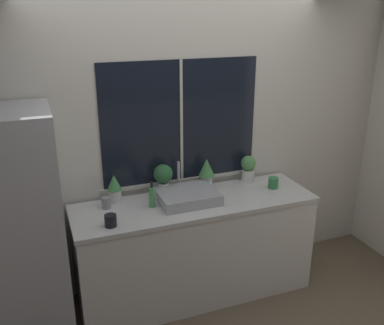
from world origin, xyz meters
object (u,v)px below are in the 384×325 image
Objects in this scene: sink at (187,196)px; potted_plant_center_right at (206,171)px; refrigerator at (11,232)px; mug_black at (111,221)px; mug_grey at (106,203)px; mug_green at (273,183)px; potted_plant_far_right at (248,168)px; soap_bottle at (152,197)px; potted_plant_far_left at (114,187)px; potted_plant_center_left at (163,176)px.

potted_plant_center_right is at bearing 38.03° from sink.
refrigerator is 0.72m from mug_black.
refrigerator reaches higher than mug_grey.
potted_plant_center_right is at bearing 23.67° from mug_black.
sink is 5.21× the size of mug_grey.
refrigerator reaches higher than mug_green.
sink is 0.72m from mug_black.
sink is 1.94× the size of potted_plant_far_right.
soap_bottle is 2.37× the size of mug_black.
potted_plant_far_left reaches higher than mug_green.
potted_plant_center_left reaches higher than potted_plant_far_left.
potted_plant_far_right is at bearing 16.88° from mug_black.
potted_plant_far_right is (0.82, 0.00, -0.03)m from potted_plant_center_left.
sink is 5.36× the size of mug_black.
mug_black is 1.51m from mug_green.
mug_black is at bearing -151.04° from soap_bottle.
sink is 1.78× the size of potted_plant_center_right.
sink is 2.03× the size of potted_plant_far_left.
refrigerator is 2.19m from mug_green.
potted_plant_far_right is 1.00m from soap_bottle.
soap_bottle is (-0.98, -0.20, -0.05)m from potted_plant_far_right.
potted_plant_center_left is at bearing 180.00° from potted_plant_center_right.
mug_black is (-0.38, -0.21, -0.04)m from soap_bottle.
potted_plant_far_right is 1.34m from mug_grey.
potted_plant_center_left is 0.82m from potted_plant_far_right.
soap_bottle is at bearing -160.16° from potted_plant_center_right.
soap_bottle is 2.21× the size of mug_green.
potted_plant_far_right is 1.42m from mug_black.
potted_plant_center_right is (1.63, 0.24, 0.16)m from refrigerator.
potted_plant_far_left is (-0.57, 0.20, 0.08)m from sink.
potted_plant_center_right is at bearing 19.84° from soap_bottle.
potted_plant_center_left is at bearing 180.00° from potted_plant_far_right.
potted_plant_far_right is 2.57× the size of mug_green.
potted_plant_far_right reaches higher than potted_plant_far_left.
sink is at bearing 1.65° from refrigerator.
refrigerator is 1.38m from sink.
refrigerator reaches higher than potted_plant_far_left.
mug_green is at bearing -0.61° from soap_bottle.
potted_plant_far_left is 0.15m from mug_grey.
soap_bottle is at bearing 28.96° from mug_black.
refrigerator reaches higher than sink.
potted_plant_center_left reaches higher than mug_green.
potted_plant_far_right is 1.16× the size of soap_bottle.
potted_plant_far_right is (0.67, 0.20, 0.09)m from sink.
potted_plant_center_left is 2.99× the size of mug_black.
mug_grey is (-0.09, -0.09, -0.08)m from potted_plant_far_left.
potted_plant_far_right is 2.76× the size of mug_black.
potted_plant_far_left is at bearing 160.70° from sink.
potted_plant_center_right is at bearing 8.33° from refrigerator.
mug_grey reaches higher than mug_black.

